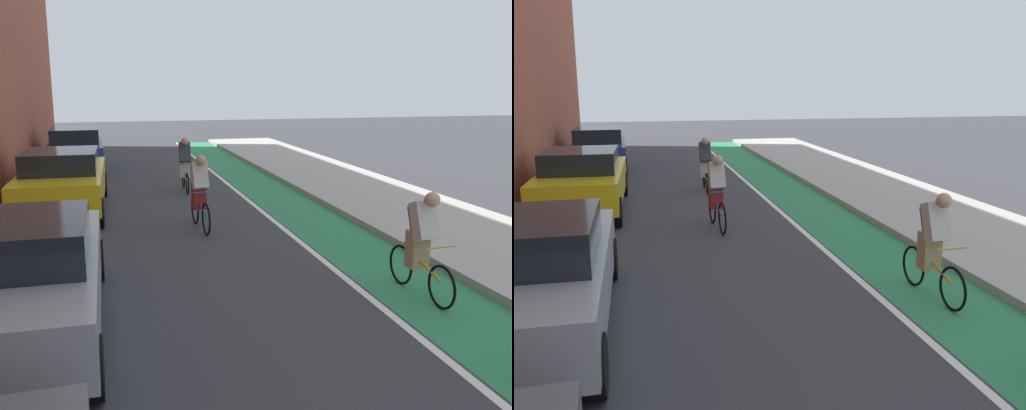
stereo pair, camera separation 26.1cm
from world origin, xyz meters
The scene contains 10 objects.
ground_plane centered at (0.00, 12.64, 0.00)m, with size 73.20×73.20×0.00m, color #38383D.
bike_lane_paint centered at (2.91, 14.64, 0.00)m, with size 1.60×33.27×0.00m, color #2D8451.
lane_divider_stripe centered at (2.01, 14.64, 0.00)m, with size 0.12×33.27×0.00m, color white.
sidewalk_right centered at (5.39, 14.64, 0.07)m, with size 3.37×33.27×0.14m, color #A8A59E.
parked_sedan_silver centered at (-2.66, 8.45, 0.79)m, with size 1.83×4.70×1.53m.
parked_sedan_yellow_cab centered at (-2.66, 15.56, 0.79)m, with size 2.05×4.76×1.53m.
parked_sedan_blue centered at (-2.66, 22.40, 0.79)m, with size 1.98×4.49×1.53m.
cyclist_mid centered at (2.76, 8.41, 0.84)m, with size 0.48×1.68×1.59m.
cyclist_trailing centered at (0.27, 13.10, 0.81)m, with size 0.48×1.73×1.62m.
cyclist_far centered at (0.57, 17.61, 0.84)m, with size 0.48×1.65×1.58m.
Camera 2 is at (-1.36, 1.29, 3.08)m, focal length 39.73 mm.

